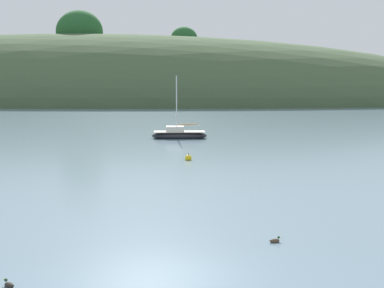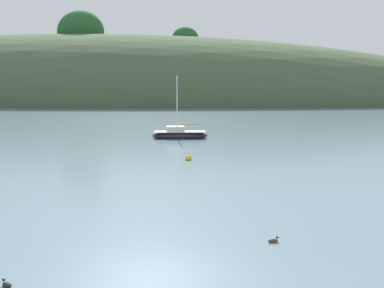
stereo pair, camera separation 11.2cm
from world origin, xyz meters
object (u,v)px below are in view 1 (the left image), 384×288
Objects in this scene: mooring_buoy_inner at (188,158)px; duck_straggler at (9,285)px; duck_lone_left at (275,241)px; sailboat_grey_yawl at (179,134)px.

mooring_buoy_inner reaches higher than duck_straggler.
duck_straggler and duck_lone_left have the same top height.
duck_lone_left is at bearing -80.26° from sailboat_grey_yawl.
mooring_buoy_inner is at bearing 80.80° from duck_straggler.
sailboat_grey_yawl is 12.38m from mooring_buoy_inner.
sailboat_grey_yawl is 34.89m from duck_straggler.
mooring_buoy_inner is at bearing -83.47° from sailboat_grey_yawl.
sailboat_grey_yawl is 14.25× the size of duck_straggler.
duck_straggler is at bearing -149.30° from duck_lone_left.
mooring_buoy_inner is 22.81m from duck_straggler.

